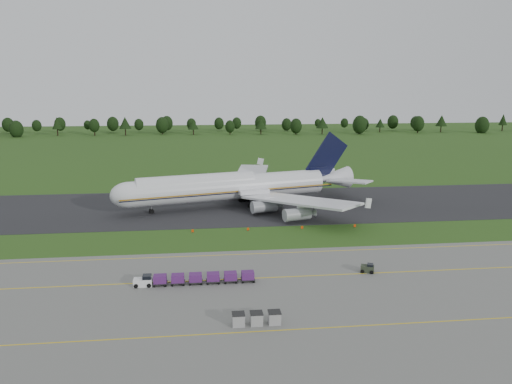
{
  "coord_description": "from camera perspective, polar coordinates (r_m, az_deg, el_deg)",
  "views": [
    {
      "loc": [
        -6.76,
        -98.49,
        31.14
      ],
      "look_at": [
        4.66,
        2.0,
        9.33
      ],
      "focal_mm": 35.0,
      "sensor_mm": 36.0,
      "label": 1
    }
  ],
  "objects": [
    {
      "name": "tree_line",
      "position": [
        318.53,
        -3.93,
        7.66
      ],
      "size": [
        525.66,
        22.99,
        11.68
      ],
      "color": "black",
      "rests_on": "ground"
    },
    {
      "name": "aircraft",
      "position": [
        129.59,
        -2.53,
        0.66
      ],
      "size": [
        66.16,
        62.47,
        18.57
      ],
      "color": "silver",
      "rests_on": "ground"
    },
    {
      "name": "edge_markers",
      "position": [
        109.77,
        2.21,
        -4.17
      ],
      "size": [
        36.49,
        0.3,
        0.6
      ],
      "color": "#E33A07",
      "rests_on": "ground"
    },
    {
      "name": "apron_markings",
      "position": [
        78.27,
        -1.01,
        -11.23
      ],
      "size": [
        300.0,
        30.2,
        0.01
      ],
      "color": "yellow",
      "rests_on": "apron"
    },
    {
      "name": "uld_row",
      "position": [
        67.97,
        0.06,
        -14.25
      ],
      "size": [
        6.49,
        1.69,
        1.67
      ],
      "color": "gray",
      "rests_on": "apron"
    },
    {
      "name": "apron",
      "position": [
        71.92,
        -0.46,
        -13.46
      ],
      "size": [
        300.0,
        52.0,
        0.06
      ],
      "primitive_type": "cube",
      "color": "slate",
      "rests_on": "ground"
    },
    {
      "name": "taxiway",
      "position": [
        130.44,
        -3.33,
        -1.65
      ],
      "size": [
        300.0,
        40.0,
        0.08
      ],
      "primitive_type": "cube",
      "color": "black",
      "rests_on": "ground"
    },
    {
      "name": "utility_cart",
      "position": [
        87.34,
        12.61,
        -8.57
      ],
      "size": [
        2.51,
        2.03,
        1.2
      ],
      "color": "#2B3324",
      "rests_on": "apron"
    },
    {
      "name": "ground",
      "position": [
        103.52,
        -2.45,
        -5.35
      ],
      "size": [
        600.0,
        600.0,
        0.0
      ],
      "primitive_type": "plane",
      "color": "#264A16",
      "rests_on": "ground"
    },
    {
      "name": "baggage_train",
      "position": [
        81.14,
        -7.18,
        -9.76
      ],
      "size": [
        19.18,
        1.74,
        1.67
      ],
      "color": "white",
      "rests_on": "apron"
    }
  ]
}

